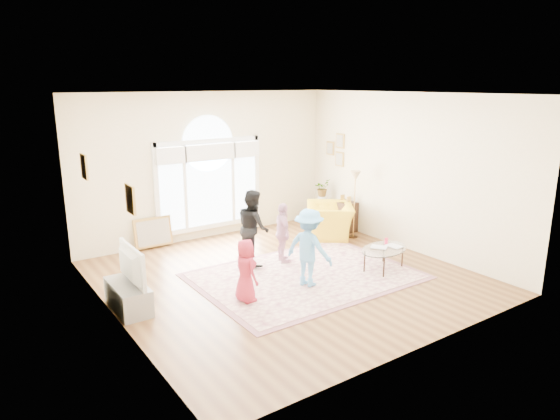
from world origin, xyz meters
TOP-DOWN VIEW (x-y plane):
  - ground at (0.00, 0.00)m, footprint 6.00×6.00m
  - room_shell at (0.01, 2.83)m, footprint 6.00×6.00m
  - area_rug at (0.30, -0.17)m, footprint 3.60×2.60m
  - rug_border at (0.30, -0.17)m, footprint 3.80×2.80m
  - tv_console at (-2.75, 0.30)m, footprint 0.45×1.00m
  - television at (-2.74, 0.30)m, footprint 0.17×1.02m
  - coffee_table at (1.68, -0.73)m, footprint 1.24×0.96m
  - armchair at (2.20, 1.43)m, footprint 1.47×1.50m
  - side_cabinet at (2.78, 1.59)m, footprint 0.40×0.50m
  - floor_lamp at (2.60, 1.09)m, footprint 0.25×0.25m
  - plant_pedestal at (2.70, 2.34)m, footprint 0.20×0.20m
  - potted_plant at (2.70, 2.34)m, footprint 0.47×0.44m
  - leaning_picture at (-1.37, 2.90)m, footprint 0.80×0.14m
  - child_red at (-1.13, -0.49)m, footprint 0.33×0.50m
  - child_black at (-0.15, 0.88)m, footprint 0.70×0.81m
  - child_pink at (0.36, 0.64)m, footprint 0.49×0.74m
  - child_blue at (0.08, -0.53)m, footprint 0.76×0.98m

SIDE VIEW (x-z plane):
  - ground at x=0.00m, z-range 0.00..0.00m
  - leaning_picture at x=-1.37m, z-range -0.31..0.31m
  - rug_border at x=0.30m, z-range 0.00..0.01m
  - area_rug at x=0.30m, z-range 0.00..0.02m
  - tv_console at x=-2.75m, z-range 0.00..0.42m
  - side_cabinet at x=2.78m, z-range 0.00..0.70m
  - plant_pedestal at x=2.70m, z-range 0.00..0.70m
  - armchair at x=2.20m, z-range 0.00..0.74m
  - coffee_table at x=1.68m, z-range 0.13..0.67m
  - child_red at x=-1.13m, z-range 0.02..1.04m
  - child_pink at x=0.36m, z-range 0.02..1.18m
  - child_blue at x=0.08m, z-range 0.02..1.36m
  - television at x=-2.74m, z-range 0.42..1.01m
  - child_black at x=-0.15m, z-range 0.02..1.46m
  - potted_plant at x=2.70m, z-range 0.70..1.12m
  - floor_lamp at x=2.60m, z-range 0.53..2.04m
  - room_shell at x=0.01m, z-range -1.43..4.57m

